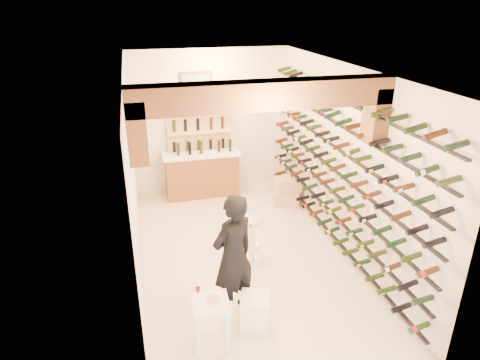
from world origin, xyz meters
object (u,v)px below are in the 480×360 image
(white_stool, at_px, (255,311))
(crate_lower, at_px, (287,198))
(back_counter, at_px, (202,173))
(chrome_barstool, at_px, (252,236))
(wine_rack, at_px, (332,165))
(person, at_px, (233,256))
(tasting_table, at_px, (211,309))

(white_stool, xyz_separation_m, crate_lower, (1.70, 3.43, -0.08))
(back_counter, relative_size, chrome_barstool, 2.22)
(wine_rack, xyz_separation_m, chrome_barstool, (-1.43, -0.14, -1.10))
(person, bearing_deg, white_stool, 95.22)
(wine_rack, height_order, person, wine_rack)
(tasting_table, relative_size, chrome_barstool, 1.06)
(tasting_table, relative_size, person, 0.44)
(tasting_table, xyz_separation_m, chrome_barstool, (1.04, 1.79, -0.11))
(wine_rack, distance_m, crate_lower, 2.19)
(wine_rack, bearing_deg, chrome_barstool, -174.53)
(wine_rack, xyz_separation_m, crate_lower, (-0.13, 1.69, -1.39))
(crate_lower, bearing_deg, wine_rack, -85.56)
(tasting_table, bearing_deg, white_stool, 19.88)
(back_counter, xyz_separation_m, person, (-0.22, -4.04, 0.39))
(white_stool, distance_m, crate_lower, 3.83)
(back_counter, bearing_deg, chrome_barstool, -81.89)
(chrome_barstool, xyz_separation_m, crate_lower, (1.30, 1.82, -0.28))
(tasting_table, xyz_separation_m, white_stool, (0.64, 0.19, -0.31))
(white_stool, distance_m, person, 0.80)
(wine_rack, xyz_separation_m, person, (-2.05, -1.39, -0.62))
(wine_rack, height_order, crate_lower, wine_rack)
(back_counter, height_order, chrome_barstool, back_counter)
(person, xyz_separation_m, crate_lower, (1.92, 3.08, -0.77))
(tasting_table, distance_m, crate_lower, 4.33)
(person, bearing_deg, chrome_barstool, -142.55)
(white_stool, height_order, crate_lower, white_stool)
(tasting_table, bearing_deg, chrome_barstool, 63.37)
(wine_rack, height_order, chrome_barstool, wine_rack)
(back_counter, height_order, person, person)
(tasting_table, bearing_deg, person, 55.57)
(wine_rack, relative_size, tasting_table, 7.00)
(chrome_barstool, bearing_deg, crate_lower, 54.47)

